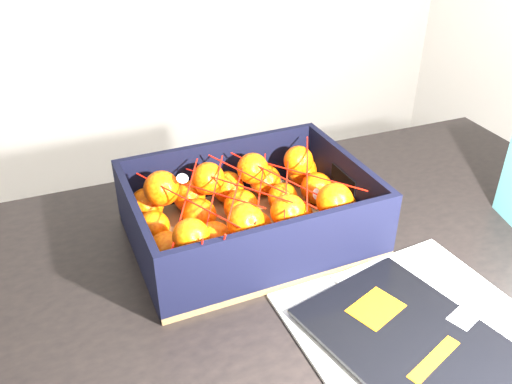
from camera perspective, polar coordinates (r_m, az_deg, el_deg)
name	(u,v)px	position (r m, az deg, el deg)	size (l,w,h in m)	color
table	(332,305)	(0.98, 8.08, -11.75)	(1.23, 0.84, 0.75)	black
magazine_stack	(412,329)	(0.81, 16.19, -13.80)	(0.34, 0.33, 0.02)	silver
produce_crate	(249,219)	(0.94, -0.73, -2.85)	(0.40, 0.30, 0.12)	olive
clementine_heap	(248,211)	(0.93, -0.88, -1.98)	(0.38, 0.28, 0.11)	#FD5205
mesh_net	(246,190)	(0.89, -1.06, 0.18)	(0.33, 0.26, 0.09)	red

